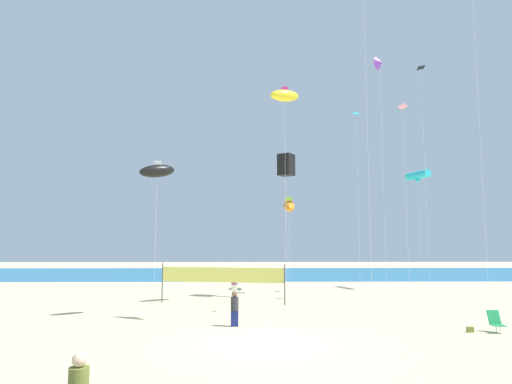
{
  "coord_description": "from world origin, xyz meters",
  "views": [
    {
      "loc": [
        -0.63,
        -17.11,
        3.86
      ],
      "look_at": [
        -0.28,
        7.37,
        6.5
      ],
      "focal_mm": 31.08,
      "sensor_mm": 36.0,
      "label": 1
    }
  ],
  "objects_px": {
    "kite_cyan_tube": "(418,175)",
    "kite_orange_inflatable": "(289,206)",
    "beach_handbag": "(470,330)",
    "beachgoer_charcoal_shirt": "(235,308)",
    "kite_violet_delta": "(380,63)",
    "folding_beach_chair": "(496,321)",
    "kite_black_diamond": "(421,73)",
    "kite_yellow_inflatable": "(285,96)",
    "kite_black_box": "(286,165)",
    "kite_black_inflatable": "(157,171)",
    "kite_pink_diamond": "(403,112)",
    "volleyball_net": "(222,276)",
    "beachgoer_plum_shirt": "(234,282)",
    "kite_cyan_diamond": "(356,116)"
  },
  "relations": [
    {
      "from": "kite_orange_inflatable",
      "to": "kite_yellow_inflatable",
      "type": "distance_m",
      "value": 9.81
    },
    {
      "from": "beachgoer_charcoal_shirt",
      "to": "volleyball_net",
      "type": "xyz_separation_m",
      "value": [
        -1.0,
        7.01,
        0.81
      ]
    },
    {
      "from": "kite_cyan_tube",
      "to": "kite_orange_inflatable",
      "type": "height_order",
      "value": "kite_cyan_tube"
    },
    {
      "from": "beach_handbag",
      "to": "beachgoer_charcoal_shirt",
      "type": "bearing_deg",
      "value": 171.99
    },
    {
      "from": "kite_black_inflatable",
      "to": "folding_beach_chair",
      "type": "bearing_deg",
      "value": -14.49
    },
    {
      "from": "kite_black_box",
      "to": "kite_black_diamond",
      "type": "xyz_separation_m",
      "value": [
        10.11,
        1.32,
        7.09
      ]
    },
    {
      "from": "kite_yellow_inflatable",
      "to": "kite_violet_delta",
      "type": "xyz_separation_m",
      "value": [
        7.7,
        5.29,
        4.35
      ]
    },
    {
      "from": "beachgoer_charcoal_shirt",
      "to": "folding_beach_chair",
      "type": "xyz_separation_m",
      "value": [
        11.0,
        -1.42,
        -0.36
      ]
    },
    {
      "from": "kite_yellow_inflatable",
      "to": "beachgoer_charcoal_shirt",
      "type": "bearing_deg",
      "value": -112.92
    },
    {
      "from": "folding_beach_chair",
      "to": "kite_black_box",
      "type": "bearing_deg",
      "value": 100.21
    },
    {
      "from": "kite_pink_diamond",
      "to": "kite_yellow_inflatable",
      "type": "relative_size",
      "value": 0.94
    },
    {
      "from": "folding_beach_chair",
      "to": "beachgoer_plum_shirt",
      "type": "bearing_deg",
      "value": 109.48
    },
    {
      "from": "kite_black_box",
      "to": "kite_violet_delta",
      "type": "xyz_separation_m",
      "value": [
        7.39,
        2.36,
        8.28
      ]
    },
    {
      "from": "kite_cyan_tube",
      "to": "kite_orange_inflatable",
      "type": "distance_m",
      "value": 10.62
    },
    {
      "from": "beachgoer_charcoal_shirt",
      "to": "kite_black_diamond",
      "type": "xyz_separation_m",
      "value": [
        13.28,
        11.03,
        15.24
      ]
    },
    {
      "from": "kite_black_diamond",
      "to": "kite_yellow_inflatable",
      "type": "distance_m",
      "value": 11.68
    },
    {
      "from": "kite_violet_delta",
      "to": "kite_pink_diamond",
      "type": "bearing_deg",
      "value": -89.7
    },
    {
      "from": "beachgoer_plum_shirt",
      "to": "kite_black_inflatable",
      "type": "xyz_separation_m",
      "value": [
        -3.79,
        -7.68,
        6.41
      ]
    },
    {
      "from": "folding_beach_chair",
      "to": "volleyball_net",
      "type": "relative_size",
      "value": 0.12
    },
    {
      "from": "volleyball_net",
      "to": "kite_violet_delta",
      "type": "bearing_deg",
      "value": 23.64
    },
    {
      "from": "kite_orange_inflatable",
      "to": "kite_yellow_inflatable",
      "type": "xyz_separation_m",
      "value": [
        -0.87,
        -7.4,
        6.39
      ]
    },
    {
      "from": "kite_black_inflatable",
      "to": "kite_cyan_tube",
      "type": "bearing_deg",
      "value": 33.28
    },
    {
      "from": "kite_black_box",
      "to": "kite_yellow_inflatable",
      "type": "relative_size",
      "value": 0.72
    },
    {
      "from": "kite_violet_delta",
      "to": "beach_handbag",
      "type": "bearing_deg",
      "value": -92.77
    },
    {
      "from": "beach_handbag",
      "to": "kite_pink_diamond",
      "type": "height_order",
      "value": "kite_pink_diamond"
    },
    {
      "from": "folding_beach_chair",
      "to": "kite_violet_delta",
      "type": "relative_size",
      "value": 0.05
    },
    {
      "from": "folding_beach_chair",
      "to": "kite_black_diamond",
      "type": "bearing_deg",
      "value": 54.7
    },
    {
      "from": "kite_violet_delta",
      "to": "beachgoer_plum_shirt",
      "type": "bearing_deg",
      "value": -170.16
    },
    {
      "from": "kite_orange_inflatable",
      "to": "kite_violet_delta",
      "type": "distance_m",
      "value": 12.9
    },
    {
      "from": "kite_black_box",
      "to": "kite_yellow_inflatable",
      "type": "height_order",
      "value": "kite_yellow_inflatable"
    },
    {
      "from": "volleyball_net",
      "to": "kite_orange_inflatable",
      "type": "xyz_separation_m",
      "value": [
        4.74,
        7.18,
        4.88
      ]
    },
    {
      "from": "beachgoer_charcoal_shirt",
      "to": "kite_violet_delta",
      "type": "height_order",
      "value": "kite_violet_delta"
    },
    {
      "from": "kite_black_box",
      "to": "kite_orange_inflatable",
      "type": "xyz_separation_m",
      "value": [
        0.57,
        4.48,
        -2.46
      ]
    },
    {
      "from": "kite_cyan_tube",
      "to": "kite_cyan_diamond",
      "type": "bearing_deg",
      "value": -146.33
    },
    {
      "from": "beachgoer_charcoal_shirt",
      "to": "beach_handbag",
      "type": "xyz_separation_m",
      "value": [
        9.92,
        -1.4,
        -0.71
      ]
    },
    {
      "from": "kite_pink_diamond",
      "to": "kite_cyan_diamond",
      "type": "height_order",
      "value": "kite_cyan_diamond"
    },
    {
      "from": "beachgoer_charcoal_shirt",
      "to": "kite_black_box",
      "type": "bearing_deg",
      "value": -46.3
    },
    {
      "from": "beachgoer_plum_shirt",
      "to": "kite_pink_diamond",
      "type": "relative_size",
      "value": 0.15
    },
    {
      "from": "beachgoer_plum_shirt",
      "to": "kite_black_diamond",
      "type": "xyz_separation_m",
      "value": [
        13.64,
        0.85,
        15.07
      ]
    },
    {
      "from": "volleyball_net",
      "to": "kite_black_inflatable",
      "type": "xyz_separation_m",
      "value": [
        -3.15,
        -4.52,
        5.77
      ]
    },
    {
      "from": "beach_handbag",
      "to": "kite_orange_inflatable",
      "type": "xyz_separation_m",
      "value": [
        -6.18,
        15.58,
        6.4
      ]
    },
    {
      "from": "kite_black_box",
      "to": "kite_orange_inflatable",
      "type": "distance_m",
      "value": 5.14
    },
    {
      "from": "beach_handbag",
      "to": "kite_cyan_diamond",
      "type": "bearing_deg",
      "value": 97.54
    },
    {
      "from": "beachgoer_charcoal_shirt",
      "to": "kite_violet_delta",
      "type": "relative_size",
      "value": 0.09
    },
    {
      "from": "kite_black_box",
      "to": "beachgoer_plum_shirt",
      "type": "bearing_deg",
      "value": 172.46
    },
    {
      "from": "kite_yellow_inflatable",
      "to": "kite_black_inflatable",
      "type": "xyz_separation_m",
      "value": [
        -7.01,
        -4.29,
        -5.49
      ]
    },
    {
      "from": "kite_black_box",
      "to": "kite_violet_delta",
      "type": "relative_size",
      "value": 0.55
    },
    {
      "from": "kite_orange_inflatable",
      "to": "kite_yellow_inflatable",
      "type": "relative_size",
      "value": 0.54
    },
    {
      "from": "kite_orange_inflatable",
      "to": "kite_black_inflatable",
      "type": "relative_size",
      "value": 0.92
    },
    {
      "from": "beachgoer_charcoal_shirt",
      "to": "kite_pink_diamond",
      "type": "xyz_separation_m",
      "value": [
        10.59,
        7.52,
        11.27
      ]
    }
  ]
}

